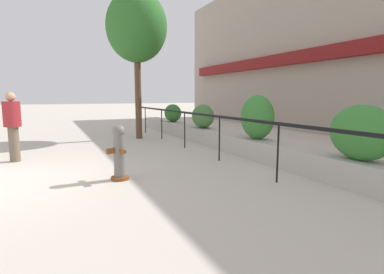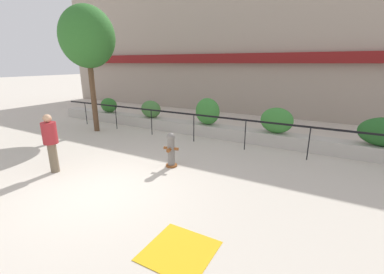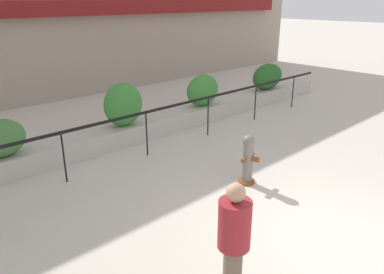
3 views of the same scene
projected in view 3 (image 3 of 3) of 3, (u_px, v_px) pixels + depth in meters
ground_plane at (329, 243)px, 6.03m from camera, size 120.00×120.00×0.00m
planter_wall_low at (123, 135)px, 10.07m from camera, size 18.00×0.70×0.50m
fence_railing_segment at (146, 116)px, 9.04m from camera, size 15.00×0.05×1.15m
hedge_bush_1 at (0, 138)px, 7.91m from camera, size 1.07×0.70×0.83m
hedge_bush_2 at (123, 105)px, 9.83m from camera, size 1.10×0.70×1.16m
hedge_bush_3 at (203, 90)px, 11.73m from camera, size 1.23×0.63×0.98m
hedge_bush_4 at (268, 76)px, 13.88m from camera, size 1.53×0.70×0.95m
fire_hydrant at (248, 159)px, 7.80m from camera, size 0.48×0.46×1.08m
pedestrian at (234, 239)px, 4.49m from camera, size 0.49×0.49×1.73m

